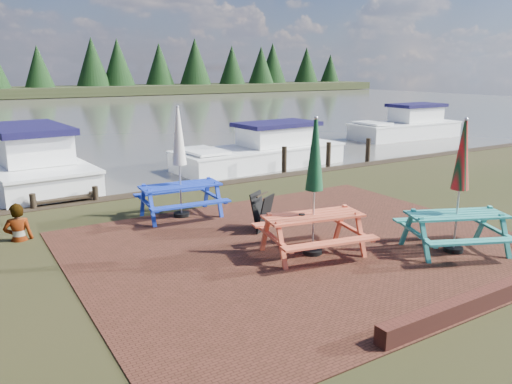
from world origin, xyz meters
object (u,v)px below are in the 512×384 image
object	(u,v)px
picnic_table_teal	(457,207)
picnic_table_blue	(180,180)
picnic_table_red	(313,209)
boat_far	(407,127)
chalkboard	(262,212)
person	(15,204)
jetty	(39,173)
boat_near	(263,153)
boat_jetty	(27,166)

from	to	relation	value
picnic_table_teal	picnic_table_blue	distance (m)	6.27
picnic_table_red	boat_far	xyz separation A→B (m)	(15.73, 11.77, -0.53)
picnic_table_teal	picnic_table_blue	world-z (taller)	picnic_table_blue
boat_far	chalkboard	bearing A→B (deg)	123.65
person	picnic_table_red	bearing A→B (deg)	151.30
picnic_table_blue	jetty	distance (m)	7.36
picnic_table_red	person	distance (m)	6.20
picnic_table_red	boat_near	world-z (taller)	picnic_table_red
picnic_table_teal	chalkboard	size ratio (longest dim) A/B	3.08
picnic_table_red	jetty	distance (m)	11.25
boat_far	picnic_table_blue	bearing A→B (deg)	116.73
chalkboard	boat_jetty	xyz separation A→B (m)	(-3.71, 8.49, 0.03)
picnic_table_blue	boat_far	size ratio (longest dim) A/B	0.41
picnic_table_red	picnic_table_blue	xyz separation A→B (m)	(-1.17, 3.73, 0.00)
boat_jetty	chalkboard	bearing A→B (deg)	-70.77
jetty	boat_far	distance (m)	19.13
picnic_table_blue	boat_near	world-z (taller)	picnic_table_blue
picnic_table_teal	boat_far	xyz separation A→B (m)	(13.25, 13.14, -0.52)
boat_jetty	boat_near	bearing A→B (deg)	-13.13
picnic_table_red	jetty	size ratio (longest dim) A/B	0.29
jetty	boat_jetty	distance (m)	0.70
chalkboard	jetty	distance (m)	9.54
boat_jetty	picnic_table_red	bearing A→B (deg)	-74.17
person	boat_far	bearing A→B (deg)	-148.70
boat_near	picnic_table_teal	bearing A→B (deg)	164.68
chalkboard	boat_jetty	distance (m)	9.26
picnic_table_red	jetty	xyz separation A→B (m)	(-3.37, 10.70, -0.82)
picnic_table_teal	boat_near	xyz separation A→B (m)	(2.08, 10.34, -0.56)
picnic_table_blue	person	xyz separation A→B (m)	(-3.64, 0.18, -0.13)
picnic_table_teal	picnic_table_red	world-z (taller)	picnic_table_red
jetty	boat_jetty	world-z (taller)	boat_jetty
boat_near	boat_far	bearing A→B (deg)	-79.84
jetty	boat_near	bearing A→B (deg)	-12.37
boat_far	boat_jetty	bearing A→B (deg)	95.74
jetty	picnic_table_red	bearing A→B (deg)	-72.54
picnic_table_blue	person	world-z (taller)	picnic_table_blue
boat_jetty	boat_far	bearing A→B (deg)	0.08
boat_far	person	bearing A→B (deg)	112.22
chalkboard	person	xyz separation A→B (m)	(-4.75, 2.15, 0.37)
picnic_table_red	picnic_table_teal	bearing A→B (deg)	-18.35
picnic_table_red	picnic_table_blue	size ratio (longest dim) A/B	1.00
picnic_table_blue	boat_near	xyz separation A→B (m)	(5.73, 5.24, -0.58)
picnic_table_blue	chalkboard	xyz separation A→B (m)	(1.11, -1.97, -0.50)
picnic_table_red	boat_jetty	size ratio (longest dim) A/B	0.34
picnic_table_red	person	size ratio (longest dim) A/B	1.66
picnic_table_red	person	world-z (taller)	picnic_table_red
picnic_table_red	boat_jetty	world-z (taller)	picnic_table_red
jetty	boat_far	bearing A→B (deg)	3.19
jetty	boat_near	distance (m)	8.12
picnic_table_red	chalkboard	distance (m)	1.83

